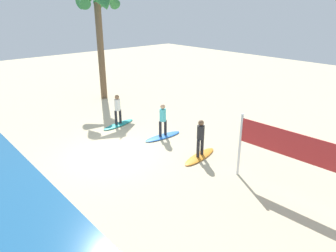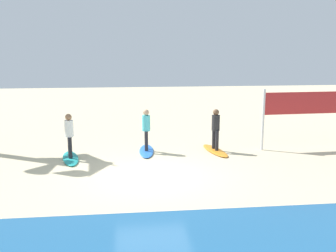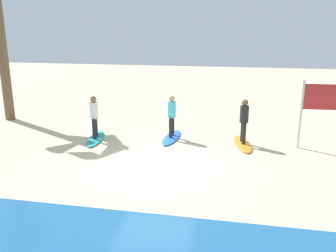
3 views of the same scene
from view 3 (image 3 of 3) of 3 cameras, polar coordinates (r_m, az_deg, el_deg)
name	(u,v)px [view 3 (image 3 of 3)]	position (r m, az deg, el deg)	size (l,w,h in m)	color
ground_plane	(154,166)	(11.35, -2.21, -6.46)	(60.00, 60.00, 0.00)	beige
surfboard_orange	(243,144)	(13.63, 11.84, -2.77)	(2.10, 0.56, 0.09)	orange
surfer_orange	(244,118)	(13.36, 12.08, 1.27)	(0.32, 0.45, 1.64)	#232328
surfboard_blue	(172,137)	(14.09, 0.58, -1.83)	(2.10, 0.56, 0.09)	blue
surfer_blue	(172,113)	(13.83, 0.59, 2.10)	(0.32, 0.46, 1.64)	#232328
surfboard_teal	(96,139)	(14.22, -11.51, -1.99)	(2.10, 0.56, 0.09)	teal
surfer_teal	(94,114)	(13.96, -11.73, 1.90)	(0.32, 0.45, 1.64)	#232328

